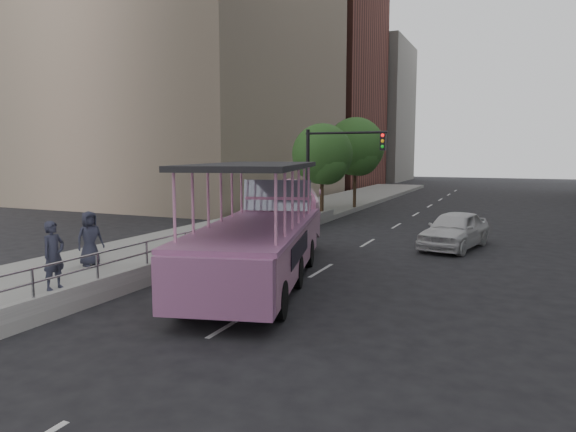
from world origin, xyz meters
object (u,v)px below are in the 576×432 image
Objects in this scene: traffic_signal at (330,163)px; street_tree_near at (323,156)px; pedestrian_far at (90,239)px; duck_boat at (265,235)px; car at (455,230)px; parking_sign at (267,205)px; pedestrian_near at (54,255)px; street_tree_far at (356,149)px.

street_tree_near is (-1.60, 3.43, 0.32)m from traffic_signal.
traffic_signal is at bearing 1.56° from pedestrian_far.
car is at bearing 56.93° from duck_boat.
car is at bearing 16.67° from parking_sign.
pedestrian_near is 15.18m from traffic_signal.
parking_sign is (1.39, 10.20, 0.50)m from pedestrian_near.
street_tree_far reaches higher than pedestrian_far.
parking_sign is 0.53× the size of traffic_signal.
duck_boat is at bearing -77.70° from street_tree_near.
duck_boat is 13.98m from street_tree_near.
traffic_signal is (4.04, 12.12, 2.30)m from pedestrian_far.
traffic_signal is 0.91× the size of street_tree_near.
duck_boat is 6.31× the size of pedestrian_far.
duck_boat is 2.19× the size of traffic_signal.
duck_boat is 6.22m from pedestrian_near.
pedestrian_far is 0.65× the size of parking_sign.
traffic_signal is (-1.33, 10.01, 2.13)m from duck_boat.
pedestrian_far is at bearing -98.92° from street_tree_near.
street_tree_far is (-0.10, 13.99, 2.57)m from parking_sign.
car is 0.72× the size of street_tree_far.
street_tree_near is at bearing 102.30° from duck_boat.
duck_boat is 6.06m from parking_sign.
parking_sign is at bearing -7.84° from pedestrian_near.
traffic_signal is at bearing -65.02° from street_tree_near.
parking_sign reaches higher than pedestrian_near.
duck_boat is 9.26m from car.
street_tree_near is (-2.93, 13.44, 2.45)m from duck_boat.
street_tree_near is at bearing 114.98° from traffic_signal.
pedestrian_near is 0.36× the size of traffic_signal.
parking_sign is at bearing 0.02° from pedestrian_far.
street_tree_near is (1.08, 18.20, 2.58)m from pedestrian_near.
pedestrian_far is at bearing -158.59° from duck_boat.
pedestrian_near is 10.31m from parking_sign.
pedestrian_near is at bearing -100.29° from traffic_signal.
traffic_signal is at bearing 97.59° from duck_boat.
duck_boat is 19.85m from street_tree_far.
pedestrian_near is at bearing -113.26° from car.
traffic_signal reaches higher than duck_boat.
car is 0.81× the size of street_tree_near.
parking_sign is 0.43× the size of street_tree_far.
pedestrian_near is (-9.06, -12.50, 0.45)m from car.
street_tree_far reaches higher than parking_sign.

